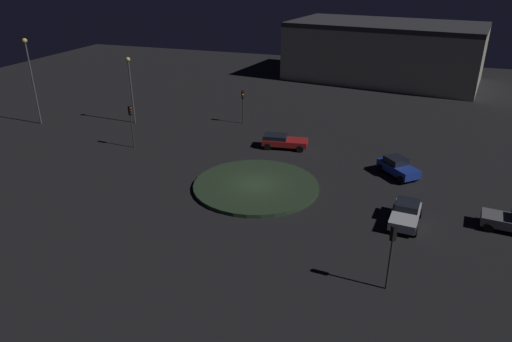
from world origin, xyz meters
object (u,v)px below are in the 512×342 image
(car_silver, at_px, (406,214))
(streetlamp_northwest, at_px, (130,81))
(car_blue, at_px, (398,167))
(streetlamp_west, at_px, (31,70))
(traffic_light_northwest, at_px, (243,100))
(traffic_light_west, at_px, (131,119))
(store_building, at_px, (384,51))
(car_red, at_px, (283,141))
(traffic_light_southeast, at_px, (392,245))

(car_silver, xyz_separation_m, streetlamp_northwest, (-31.18, 13.80, 4.25))
(car_blue, distance_m, streetlamp_northwest, 30.95)
(car_silver, relative_size, streetlamp_west, 0.42)
(traffic_light_northwest, bearing_deg, streetlamp_west, -95.18)
(car_silver, height_order, streetlamp_northwest, streetlamp_northwest)
(traffic_light_northwest, xyz_separation_m, streetlamp_west, (-22.50, -7.62, 3.44))
(car_silver, bearing_deg, traffic_light_west, -98.89)
(car_blue, height_order, store_building, store_building)
(traffic_light_west, bearing_deg, streetlamp_west, -174.87)
(streetlamp_northwest, height_order, store_building, store_building)
(traffic_light_west, height_order, streetlamp_northwest, streetlamp_northwest)
(traffic_light_west, distance_m, traffic_light_northwest, 13.41)
(streetlamp_west, height_order, streetlamp_northwest, streetlamp_west)
(streetlamp_west, distance_m, streetlamp_northwest, 11.05)
(traffic_light_west, bearing_deg, traffic_light_northwest, 71.85)
(car_blue, distance_m, car_red, 11.86)
(car_silver, distance_m, traffic_light_southeast, 8.41)
(traffic_light_southeast, distance_m, store_building, 54.59)
(car_red, height_order, streetlamp_west, streetlamp_west)
(streetlamp_northwest, relative_size, store_building, 0.25)
(car_red, xyz_separation_m, streetlamp_west, (-29.05, -1.56, 5.50))
(car_red, xyz_separation_m, car_silver, (12.42, -11.54, 0.00))
(car_blue, height_order, car_silver, car_blue)
(store_building, bearing_deg, traffic_light_west, 70.27)
(traffic_light_southeast, xyz_separation_m, traffic_light_northwest, (-18.26, 25.68, -0.18))
(car_blue, relative_size, traffic_light_northwest, 1.03)
(traffic_light_northwest, bearing_deg, traffic_light_southeast, 11.52)
(traffic_light_southeast, bearing_deg, car_blue, -47.30)
(car_silver, distance_m, store_building, 46.76)
(traffic_light_southeast, distance_m, streetlamp_northwest, 37.56)
(car_blue, relative_size, car_red, 0.86)
(car_blue, distance_m, traffic_light_northwest, 20.32)
(traffic_light_west, xyz_separation_m, store_building, (21.21, 39.55, 1.34))
(car_blue, relative_size, store_building, 0.13)
(streetlamp_west, relative_size, store_building, 0.32)
(car_blue, bearing_deg, traffic_light_west, -129.08)
(car_red, height_order, traffic_light_southeast, traffic_light_southeast)
(traffic_light_northwest, height_order, store_building, store_building)
(car_blue, relative_size, traffic_light_west, 0.93)
(car_silver, relative_size, traffic_light_southeast, 0.98)
(traffic_light_west, distance_m, streetlamp_northwest, 8.52)
(streetlamp_west, bearing_deg, car_blue, -2.34)
(car_silver, bearing_deg, streetlamp_northwest, -108.67)
(streetlamp_northwest, bearing_deg, car_red, -6.85)
(car_silver, distance_m, traffic_light_west, 27.74)
(car_silver, relative_size, streetlamp_northwest, 0.54)
(car_blue, xyz_separation_m, streetlamp_west, (-40.47, 1.65, 5.43))
(car_blue, xyz_separation_m, store_building, (-4.60, 37.95, 3.62))
(traffic_light_southeast, xyz_separation_m, traffic_light_west, (-26.10, 14.80, 0.12))
(traffic_light_west, height_order, store_building, store_building)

